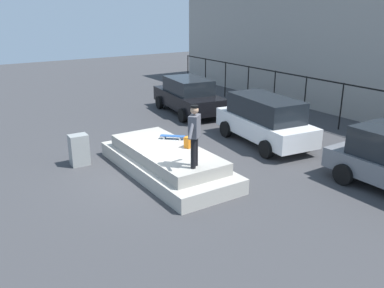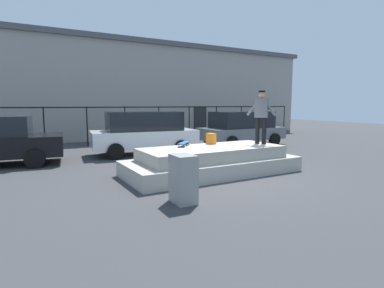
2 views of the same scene
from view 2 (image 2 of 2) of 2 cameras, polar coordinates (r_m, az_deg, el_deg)
The scene contains 10 objects.
ground_plane at distance 9.28m, azimuth 4.91°, elevation -5.92°, with size 60.00×60.00×0.00m, color #38383A.
concrete_ledge at distance 9.56m, azimuth 3.78°, elevation -3.23°, with size 5.39×2.25×0.82m.
skateboarder at distance 10.41m, azimuth 12.68°, elevation 5.56°, with size 0.69×0.80×1.74m.
skateboard at distance 9.67m, azimuth -1.45°, elevation 0.21°, with size 0.71×0.74×0.12m.
backpack at distance 10.18m, azimuth 3.56°, elevation 0.99°, with size 0.28×0.20×0.35m, color orange.
car_white_hatchback_mid at distance 13.36m, azimuth -8.79°, elevation 2.21°, with size 4.58×2.39×1.82m.
car_grey_hatchback_far at distance 16.44m, azimuth 9.16°, elevation 3.05°, with size 4.46×2.25×1.76m.
utility_box at distance 6.69m, azimuth -1.64°, elevation -6.47°, with size 0.44×0.60×1.05m, color gray.
fence_row at distance 17.22m, azimuth -12.28°, elevation 4.66°, with size 24.06×0.06×2.02m.
warehouse_building at distance 22.11m, azimuth -16.39°, elevation 9.47°, with size 29.92×6.81×6.13m.
Camera 2 is at (-5.14, -7.43, 2.12)m, focal length 28.88 mm.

